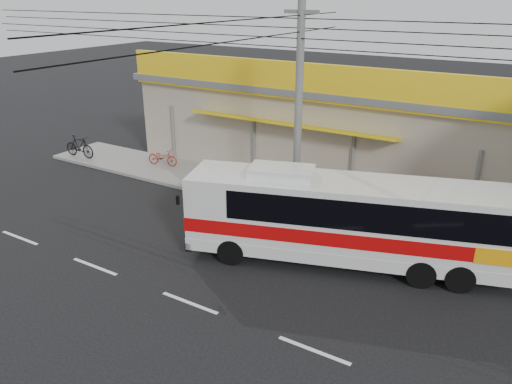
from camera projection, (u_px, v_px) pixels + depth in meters
ground at (237, 266)px, 16.58m from camera, size 120.00×120.00×0.00m
sidewalk at (314, 203)px, 21.31m from camera, size 30.00×3.20×0.15m
lane_markings at (190, 303)px, 14.60m from camera, size 50.00×0.12×0.01m
storefront_building at (364, 125)px, 24.87m from camera, size 22.60×9.20×5.70m
coach_bus at (351, 216)px, 16.16m from camera, size 10.58×5.31×3.21m
motorbike_red at (163, 157)px, 25.62m from camera, size 1.72×0.89×0.86m
motorbike_dark at (79, 146)px, 26.84m from camera, size 2.01×0.65×1.19m
utility_pole at (301, 32)px, 17.29m from camera, size 34.00×14.00×8.72m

